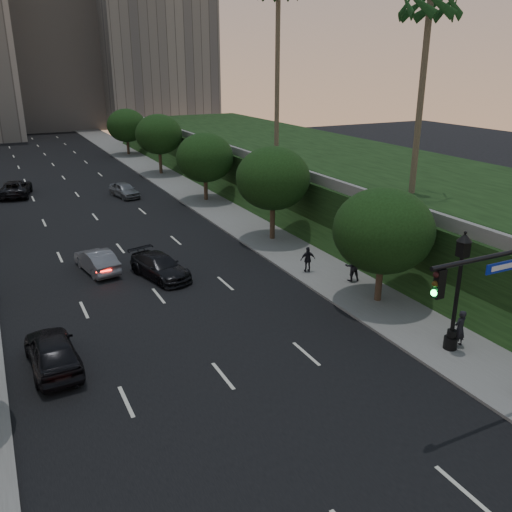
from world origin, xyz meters
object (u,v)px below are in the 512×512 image
sedan_near_right (160,267)px  pedestrian_b (352,266)px  sedan_mid_left (97,261)px  pedestrian_a (460,328)px  sedan_far_left (16,188)px  pedestrian_c (308,259)px  street_lamp (457,297)px  sedan_near_left (52,351)px  sedan_far_right (124,190)px

sedan_near_right → pedestrian_b: 11.33m
sedan_mid_left → pedestrian_a: 21.10m
sedan_mid_left → sedan_near_right: 4.16m
sedan_mid_left → sedan_far_left: size_ratio=0.78×
pedestrian_c → sedan_far_left: bearing=-51.6°
sedan_mid_left → sedan_far_left: sedan_far_left is taller
pedestrian_c → street_lamp: bearing=106.6°
sedan_near_left → sedan_near_right: bearing=-134.3°
sedan_far_right → sedan_near_left: bearing=-120.7°
sedan_near_left → street_lamp: bearing=155.7°
sedan_near_right → pedestrian_a: bearing=-71.2°
sedan_mid_left → sedan_near_right: sedan_mid_left is taller
sedan_far_right → sedan_near_right: bearing=-109.7°
street_lamp → pedestrian_b: street_lamp is taller
sedan_near_left → sedan_far_right: bearing=-111.6°
street_lamp → pedestrian_a: (0.48, 0.01, -1.62)m
sedan_mid_left → sedan_far_right: size_ratio=1.04×
sedan_mid_left → sedan_near_right: (3.18, -2.68, -0.02)m
street_lamp → sedan_near_left: size_ratio=1.18×
sedan_far_right → pedestrian_b: size_ratio=2.27×
street_lamp → sedan_far_right: 36.06m
street_lamp → pedestrian_a: size_ratio=3.24×
sedan_near_left → pedestrian_a: 17.64m
sedan_near_left → sedan_far_right: size_ratio=1.15×
street_lamp → sedan_near_right: (-8.94, 14.25, -1.94)m
street_lamp → pedestrian_b: bearing=84.7°
street_lamp → sedan_far_right: bearing=99.5°
sedan_near_left → sedan_near_right: 10.57m
sedan_near_right → sedan_near_left: bearing=-146.5°
sedan_mid_left → pedestrian_c: pedestrian_c is taller
sedan_far_right → street_lamp: bearing=-92.2°
sedan_near_right → pedestrian_c: pedestrian_c is taller
street_lamp → sedan_near_right: size_ratio=1.18×
sedan_mid_left → pedestrian_c: bearing=142.3°
sedan_far_right → sedan_mid_left: bearing=-120.1°
pedestrian_a → pedestrian_b: size_ratio=0.96×
sedan_mid_left → pedestrian_b: bearing=137.4°
sedan_far_left → pedestrian_b: 35.87m
sedan_far_left → sedan_near_left: bearing=99.1°
sedan_near_left → pedestrian_b: size_ratio=2.62×
pedestrian_c → pedestrian_a: bearing=109.2°
sedan_near_left → sedan_far_right: (10.03, 29.15, -0.11)m
street_lamp → sedan_near_left: street_lamp is taller
street_lamp → sedan_mid_left: size_ratio=1.31×
pedestrian_b → sedan_far_left: bearing=-47.9°
sedan_mid_left → sedan_near_right: size_ratio=0.90×
pedestrian_a → sedan_far_left: bearing=-74.6°
sedan_far_right → pedestrian_c: (5.18, -24.70, 0.23)m
street_lamp → sedan_near_right: bearing=122.1°
sedan_far_right → pedestrian_a: 36.08m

